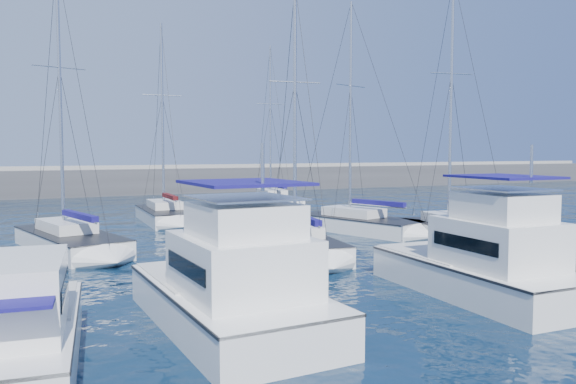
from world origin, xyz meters
name	(u,v)px	position (x,y,z in m)	size (l,w,h in m)	color
ground	(333,296)	(0.00, 0.00, 0.00)	(220.00, 220.00, 0.00)	black
breakwater	(109,186)	(0.00, 52.00, 1.05)	(160.00, 6.00, 4.45)	#424244
motor_yacht_port_outer	(14,335)	(-10.05, -2.93, 0.94)	(3.58, 7.50, 3.20)	white
motor_yacht_port_inner	(233,290)	(-4.42, -1.92, 1.13)	(4.02, 8.57, 4.69)	white
motor_yacht_stbd_inner	(484,265)	(4.72, -2.35, 1.13)	(3.77, 8.45, 4.69)	silver
sailboat_mid_b	(70,241)	(-7.51, 13.73, 0.52)	(5.15, 9.65, 15.06)	silver
sailboat_mid_c	(299,246)	(2.29, 7.09, 0.53)	(3.89, 7.07, 13.44)	white
sailboat_mid_d	(359,224)	(9.61, 12.97, 0.52)	(5.63, 9.20, 14.81)	silver
sailboat_mid_e	(456,232)	(12.46, 7.42, 0.53)	(4.37, 8.50, 15.23)	white
sailboat_back_b	(166,215)	(-0.19, 23.37, 0.52)	(3.49, 8.44, 14.66)	silver
sailboat_back_c	(273,200)	(11.81, 31.04, 0.52)	(4.05, 9.08, 15.32)	white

